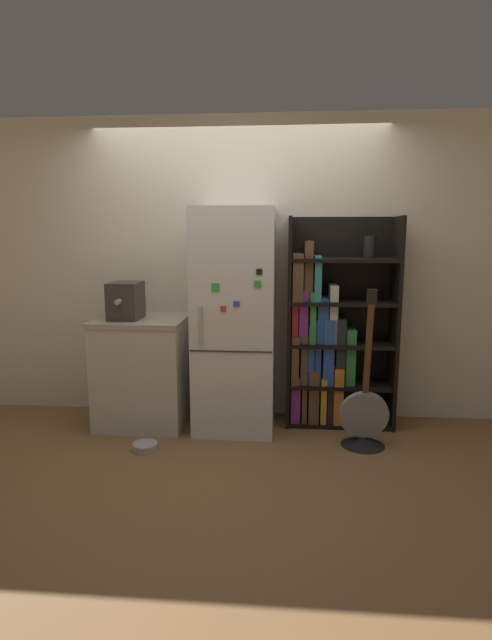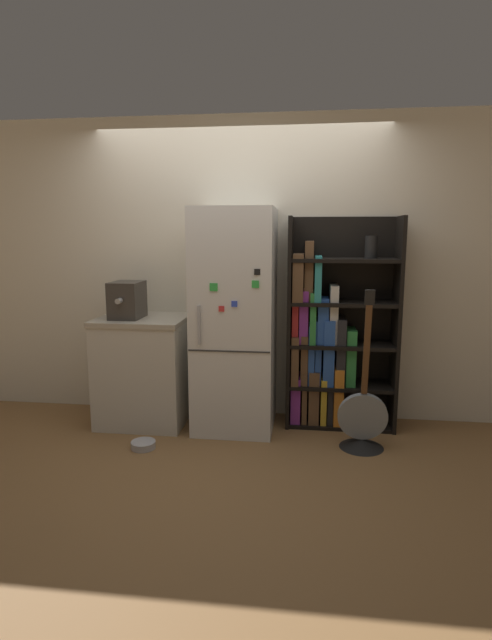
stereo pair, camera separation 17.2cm
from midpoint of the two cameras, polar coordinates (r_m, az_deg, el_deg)
ground_plane at (r=4.24m, az=-2.58°, el=-12.54°), size 16.00×16.00×0.00m
wall_back at (r=4.40m, az=-1.92°, el=5.77°), size 8.00×0.05×2.60m
refrigerator at (r=4.10m, az=-2.46°, el=-0.05°), size 0.65×0.68×1.82m
bookshelf at (r=4.27m, az=8.15°, el=-2.01°), size 0.90×0.38×1.75m
kitchen_counter at (r=4.38m, az=-12.78°, el=-5.68°), size 0.74×0.65×0.92m
espresso_machine at (r=4.24m, az=-14.72°, el=2.16°), size 0.24×0.37×0.30m
guitar at (r=3.99m, az=12.06°, el=-11.56°), size 0.37×0.34×1.23m
pet_bowl at (r=3.97m, az=-12.71°, el=-13.89°), size 0.19×0.19×0.06m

